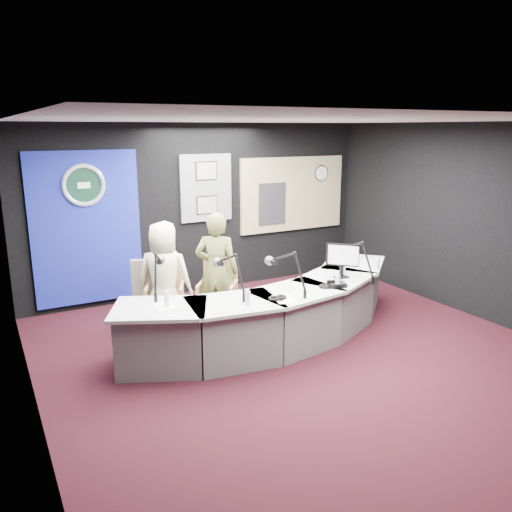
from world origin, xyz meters
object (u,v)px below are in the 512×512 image
broadcast_desk (275,313)px  armchair_left (165,296)px  person_woman (217,271)px  person_man (164,277)px  armchair_right (217,291)px

broadcast_desk → armchair_left: (-1.15, 1.00, 0.12)m
armchair_left → person_woman: person_woman is taller
broadcast_desk → person_man: (-1.15, 1.00, 0.39)m
armchair_right → broadcast_desk: bearing=-19.9°
armchair_right → person_woman: size_ratio=0.66×
armchair_left → armchair_right: 0.71m
armchair_left → person_man: 0.27m
person_woman → armchair_left: bearing=17.7°
armchair_right → person_woman: bearing=0.0°
broadcast_desk → person_woman: bearing=122.7°
broadcast_desk → armchair_right: bearing=122.7°
armchair_left → person_woman: (0.67, -0.24, 0.32)m
armchair_left → person_woman: 0.78m
broadcast_desk → armchair_left: size_ratio=4.55×
armchair_left → armchair_right: size_ratio=0.92×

